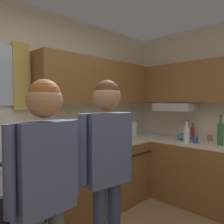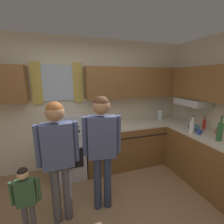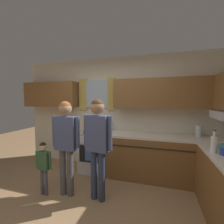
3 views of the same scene
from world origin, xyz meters
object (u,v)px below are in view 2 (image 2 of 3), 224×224
bottle_sauce_red (204,124)px  adult_in_plaid (102,141)px  stove_oven (68,152)px  small_child (26,195)px  water_pitcher (160,114)px  adult_holding_child (58,150)px  mixing_bowl (194,127)px  mug_cobalt_blue (199,132)px  bottle_milk_white (192,127)px  cup_terracotta (217,131)px  bottle_wine_green (220,131)px

bottle_sauce_red → adult_in_plaid: (-2.03, -0.23, 0.03)m
stove_oven → small_child: size_ratio=1.21×
water_pitcher → adult_holding_child: (-2.22, -1.12, -0.01)m
stove_oven → mixing_bowl: (2.27, -0.70, 0.48)m
mug_cobalt_blue → mixing_bowl: (0.12, 0.22, 0.00)m
bottle_milk_white → cup_terracotta: size_ratio=2.88×
adult_in_plaid → small_child: (-0.92, -0.14, -0.46)m
stove_oven → bottle_sauce_red: (2.47, -0.74, 0.53)m
small_child → adult_holding_child: bearing=16.4°
bottle_wine_green → adult_in_plaid: 1.81m
bottle_milk_white → adult_holding_child: size_ratio=0.20×
cup_terracotta → mixing_bowl: size_ratio=0.51×
bottle_milk_white → small_child: size_ratio=0.34×
adult_in_plaid → small_child: size_ratio=1.79×
mug_cobalt_blue → small_child: 2.68m
bottle_milk_white → small_child: bearing=-173.8°
cup_terracotta → water_pitcher: size_ratio=0.49×
bottle_wine_green → adult_holding_child: 2.35m
adult_holding_child → small_child: (-0.37, -0.11, -0.43)m
bottle_wine_green → mixing_bowl: size_ratio=1.83×
adult_holding_child → adult_in_plaid: adult_in_plaid is taller
stove_oven → bottle_milk_white: size_ratio=3.51×
bottle_sauce_red → stove_oven: bearing=163.3°
bottle_sauce_red → adult_in_plaid: size_ratio=0.15×
mug_cobalt_blue → water_pitcher: 1.05m
water_pitcher → adult_holding_child: 2.49m
bottle_wine_green → water_pitcher: bottle_wine_green is taller
water_pitcher → mixing_bowl: 0.84m
bottle_wine_green → bottle_sauce_red: bottle_wine_green is taller
stove_oven → mixing_bowl: size_ratio=5.11×
adult_in_plaid → small_child: 1.04m
small_child → bottle_sauce_red: bearing=7.2°
bottle_sauce_red → adult_holding_child: 2.60m
bottle_milk_white → adult_holding_child: 2.20m
bottle_wine_green → mixing_bowl: (0.05, 0.52, -0.10)m
cup_terracotta → mixing_bowl: (-0.22, 0.29, 0.01)m
bottle_wine_green → cup_terracotta: 0.37m
cup_terracotta → adult_in_plaid: (-2.06, 0.02, 0.09)m
mug_cobalt_blue → bottle_wine_green: bearing=-78.1°
bottle_sauce_red → bottle_milk_white: bearing=-166.5°
bottle_milk_white → adult_in_plaid: adult_in_plaid is taller
adult_in_plaid → stove_oven: bearing=114.0°
mug_cobalt_blue → cup_terracotta: bearing=-11.6°
bottle_milk_white → water_pitcher: 0.95m
bottle_sauce_red → water_pitcher: size_ratio=1.12×
stove_oven → water_pitcher: 2.17m
small_child → mug_cobalt_blue: bearing=4.1°
bottle_sauce_red → cup_terracotta: 0.26m
cup_terracotta → adult_holding_child: (-2.61, -0.01, 0.06)m
bottle_sauce_red → mixing_bowl: bearing=168.3°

